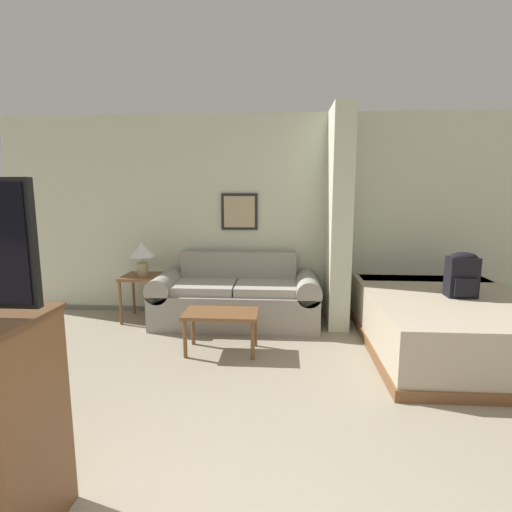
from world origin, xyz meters
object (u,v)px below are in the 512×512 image
(table_lamp, at_px, (142,252))
(backpack, at_px, (462,274))
(bed, at_px, (450,323))
(coffee_table, at_px, (221,317))
(couch, at_px, (236,298))

(table_lamp, relative_size, backpack, 0.93)
(table_lamp, distance_m, bed, 3.62)
(coffee_table, height_order, table_lamp, table_lamp)
(backpack, bearing_deg, coffee_table, -175.59)
(table_lamp, relative_size, bed, 0.19)
(couch, bearing_deg, coffee_table, -92.81)
(couch, distance_m, coffee_table, 0.92)
(bed, bearing_deg, couch, 162.84)
(coffee_table, relative_size, backpack, 1.64)
(couch, relative_size, backpack, 4.47)
(couch, xyz_separation_m, bed, (2.29, -0.71, -0.03))
(table_lamp, xyz_separation_m, backpack, (3.56, -0.78, -0.07))
(coffee_table, height_order, bed, bed)
(couch, relative_size, coffee_table, 2.72)
(bed, xyz_separation_m, backpack, (0.07, -0.03, 0.52))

